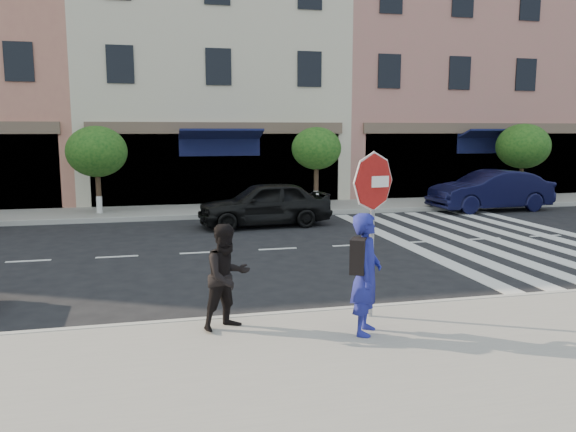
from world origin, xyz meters
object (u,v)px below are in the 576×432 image
object	(u,v)px
walker	(227,277)
car_far_mid	(264,204)
car_far_right	(490,190)
photographer	(366,274)
stop_sign	(373,198)

from	to	relation	value
walker	car_far_mid	distance (m)	9.90
walker	car_far_right	world-z (taller)	walker
photographer	car_far_right	bearing A→B (deg)	-9.41
walker	car_far_right	xyz separation A→B (m)	(11.50, 11.10, -0.16)
photographer	car_far_mid	world-z (taller)	photographer
car_far_mid	car_far_right	world-z (taller)	car_far_right
photographer	car_far_right	xyz separation A→B (m)	(9.60, 11.75, -0.25)
stop_sign	car_far_mid	size ratio (longest dim) A/B	0.61
car_far_mid	stop_sign	bearing A→B (deg)	-5.47
photographer	stop_sign	bearing A→B (deg)	2.34
walker	car_far_right	distance (m)	15.99
stop_sign	car_far_right	bearing A→B (deg)	43.60
stop_sign	photographer	distance (m)	1.24
stop_sign	car_far_right	world-z (taller)	stop_sign
stop_sign	car_far_mid	xyz separation A→B (m)	(0.15, 9.59, -1.30)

